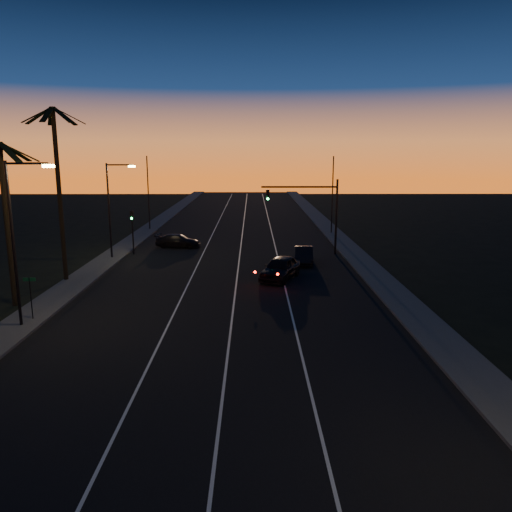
{
  "coord_description": "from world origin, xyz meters",
  "views": [
    {
      "loc": [
        1.68,
        -6.08,
        9.4
      ],
      "look_at": [
        1.91,
        24.61,
        3.02
      ],
      "focal_mm": 35.0,
      "sensor_mm": 36.0,
      "label": 1
    }
  ],
  "objects_px": {
    "signal_mast": "(311,203)",
    "right_car": "(304,255)",
    "cross_car": "(178,241)",
    "lead_car": "(280,268)"
  },
  "relations": [
    {
      "from": "lead_car",
      "to": "cross_car",
      "type": "bearing_deg",
      "value": 126.58
    },
    {
      "from": "lead_car",
      "to": "cross_car",
      "type": "distance_m",
      "value": 16.11
    },
    {
      "from": "signal_mast",
      "to": "right_car",
      "type": "relative_size",
      "value": 1.6
    },
    {
      "from": "right_car",
      "to": "lead_car",
      "type": "bearing_deg",
      "value": -113.35
    },
    {
      "from": "signal_mast",
      "to": "lead_car",
      "type": "height_order",
      "value": "signal_mast"
    },
    {
      "from": "right_car",
      "to": "cross_car",
      "type": "relative_size",
      "value": 0.93
    },
    {
      "from": "signal_mast",
      "to": "lead_car",
      "type": "xyz_separation_m",
      "value": [
        -3.35,
        -9.47,
        -3.92
      ]
    },
    {
      "from": "signal_mast",
      "to": "lead_car",
      "type": "distance_m",
      "value": 10.78
    },
    {
      "from": "signal_mast",
      "to": "lead_car",
      "type": "bearing_deg",
      "value": -109.48
    },
    {
      "from": "signal_mast",
      "to": "cross_car",
      "type": "bearing_deg",
      "value": 165.01
    }
  ]
}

